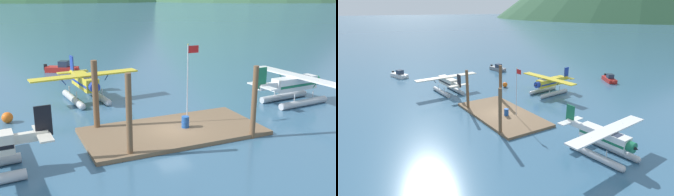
% 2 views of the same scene
% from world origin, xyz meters
% --- Properties ---
extents(ground_plane, '(1200.00, 1200.00, 0.00)m').
position_xyz_m(ground_plane, '(0.00, 0.00, 0.00)').
color(ground_plane, '#38607F').
extents(dock_platform, '(13.37, 6.68, 0.30)m').
position_xyz_m(dock_platform, '(0.00, 0.00, 0.15)').
color(dock_platform, brown).
rests_on(dock_platform, ground).
extents(piling_near_left, '(0.39, 0.39, 5.55)m').
position_xyz_m(piling_near_left, '(-4.34, -2.81, 2.77)').
color(piling_near_left, brown).
rests_on(piling_near_left, ground).
extents(piling_near_right, '(0.38, 0.38, 5.34)m').
position_xyz_m(piling_near_right, '(4.87, -3.22, 2.67)').
color(piling_near_right, brown).
rests_on(piling_near_right, ground).
extents(piling_far_left, '(0.46, 0.46, 5.46)m').
position_xyz_m(piling_far_left, '(-5.08, 2.90, 2.73)').
color(piling_far_left, brown).
rests_on(piling_far_left, ground).
extents(flagpole, '(0.95, 0.10, 6.23)m').
position_xyz_m(flagpole, '(1.84, 1.07, 4.17)').
color(flagpole, silver).
rests_on(flagpole, dock_platform).
extents(fuel_drum, '(0.62, 0.62, 0.88)m').
position_xyz_m(fuel_drum, '(1.04, 0.02, 0.74)').
color(fuel_drum, '#1E4C99').
rests_on(fuel_drum, dock_platform).
extents(mooring_buoy, '(0.89, 0.89, 0.89)m').
position_xyz_m(mooring_buoy, '(-11.31, 7.63, 0.45)').
color(mooring_buoy, orange).
rests_on(mooring_buoy, ground).
extents(seaplane_cream_port_aft, '(7.98, 10.46, 3.84)m').
position_xyz_m(seaplane_cream_port_aft, '(-13.56, -2.11, 1.58)').
color(seaplane_cream_port_aft, '#B7BABF').
rests_on(seaplane_cream_port_aft, ground).
extents(seaplane_white_stbd_fwd, '(7.97, 10.48, 3.84)m').
position_xyz_m(seaplane_white_stbd_fwd, '(13.96, 2.68, 1.58)').
color(seaplane_white_stbd_fwd, '#B7BABF').
rests_on(seaplane_white_stbd_fwd, ground).
extents(seaplane_yellow_bow_left, '(10.49, 7.96, 3.84)m').
position_xyz_m(seaplane_yellow_bow_left, '(-4.07, 11.51, 1.58)').
color(seaplane_yellow_bow_left, '#B7BABF').
rests_on(seaplane_yellow_bow_left, ground).
extents(boat_white_open_sw, '(4.68, 2.83, 1.50)m').
position_xyz_m(boat_white_open_sw, '(-29.03, -6.47, 0.49)').
color(boat_white_open_sw, silver).
rests_on(boat_white_open_sw, ground).
extents(boat_grey_open_west, '(4.88, 2.02, 1.50)m').
position_xyz_m(boat_grey_open_west, '(-23.83, 13.68, 0.49)').
color(boat_grey_open_west, gray).
rests_on(boat_grey_open_west, ground).
extents(boat_red_open_north, '(4.37, 3.47, 1.50)m').
position_xyz_m(boat_red_open_north, '(-3.86, 26.54, 0.49)').
color(boat_red_open_north, '#B2231E').
rests_on(boat_red_open_north, ground).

